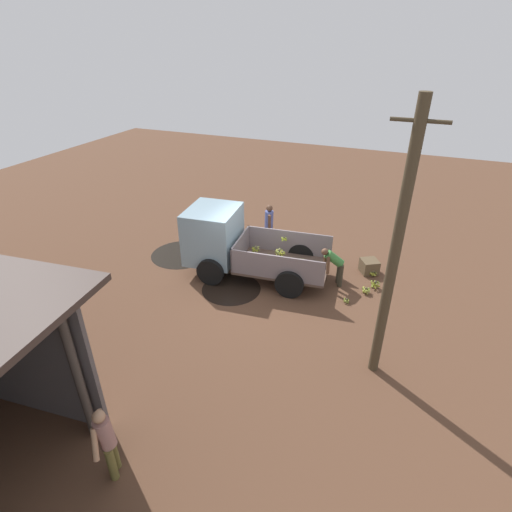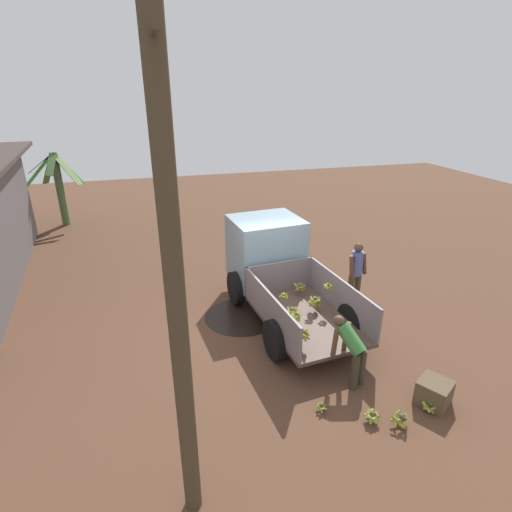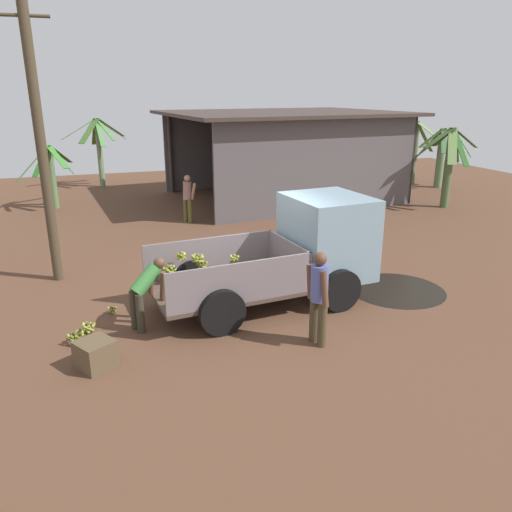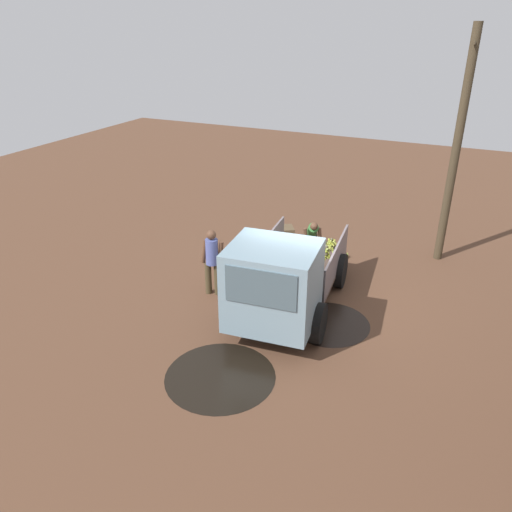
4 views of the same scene
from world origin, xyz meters
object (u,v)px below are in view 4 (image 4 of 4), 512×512
Objects in this scene: banana_bunch_on_ground_1 at (316,238)px; wooden_crate_0 at (285,234)px; utility_pole at (456,150)px; banana_bunch_on_ground_3 at (326,243)px; cargo_truck at (279,283)px; banana_bunch_on_ground_0 at (345,255)px; banana_bunch_on_ground_2 at (292,237)px; person_worker_loading at (312,236)px; person_foreground_visitor at (212,259)px.

banana_bunch_on_ground_1 is 0.93m from wooden_crate_0.
banana_bunch_on_ground_3 is (0.61, -3.03, -2.91)m from utility_pole.
cargo_truck is 25.85× the size of banana_bunch_on_ground_0.
wooden_crate_0 is at bearing -50.16° from banana_bunch_on_ground_2.
utility_pole is at bearing 99.43° from wooden_crate_0.
wooden_crate_0 is at bearing -100.04° from banana_bunch_on_ground_0.
person_worker_loading reaches higher than banana_bunch_on_ground_1.
person_worker_loading is 1.41m from banana_bunch_on_ground_1.
wooden_crate_0 is (0.71, -4.29, -2.80)m from utility_pole.
person_foreground_visitor reaches higher than banana_bunch_on_ground_1.
banana_bunch_on_ground_0 is at bearing 100.68° from person_worker_loading.
cargo_truck is 4.11m from banana_bunch_on_ground_0.
cargo_truck is at bearing -18.09° from person_worker_loading.
cargo_truck is 4.79m from banana_bunch_on_ground_2.
person_worker_loading reaches higher than banana_bunch_on_ground_2.
banana_bunch_on_ground_0 is 2.00m from wooden_crate_0.
utility_pole is 21.90× the size of banana_bunch_on_ground_3.
person_foreground_visitor is 5.22× the size of banana_bunch_on_ground_1.
banana_bunch_on_ground_3 is (-0.45, -0.71, 0.03)m from banana_bunch_on_ground_0.
banana_bunch_on_ground_1 is 1.15× the size of banana_bunch_on_ground_3.
banana_bunch_on_ground_1 is at bearing 102.61° from banana_bunch_on_ground_2.
person_worker_loading is 1.22m from banana_bunch_on_ground_3.
cargo_truck reaches higher than person_foreground_visitor.
person_foreground_visitor is 3.69m from wooden_crate_0.
banana_bunch_on_ground_1 is at bearing -31.31° from person_foreground_visitor.
banana_bunch_on_ground_0 is at bearing -65.50° from utility_pole.
banana_bunch_on_ground_2 is (-1.09, -0.96, -0.63)m from person_worker_loading.
utility_pole is 5.17m from wooden_crate_0.
banana_bunch_on_ground_2 is at bearing -163.92° from person_worker_loading.
banana_bunch_on_ground_0 is 0.65× the size of banana_bunch_on_ground_3.
banana_bunch_on_ground_2 is 1.07m from banana_bunch_on_ground_3.
person_foreground_visitor is at bearing -115.46° from cargo_truck.
cargo_truck is 17.06× the size of banana_bunch_on_ground_2.
person_foreground_visitor is 3.21× the size of wooden_crate_0.
person_worker_loading is at bearing 12.71° from banana_bunch_on_ground_1.
person_worker_loading is (1.65, -3.14, -2.28)m from utility_pole.
banana_bunch_on_ground_3 is (-4.42, -0.32, -0.97)m from cargo_truck.
cargo_truck reaches higher than wooden_crate_0.
banana_bunch_on_ground_0 is at bearing 57.49° from banana_bunch_on_ground_3.
person_foreground_visitor is at bearing -36.04° from banana_bunch_on_ground_0.
cargo_truck is 16.77× the size of banana_bunch_on_ground_3.
banana_bunch_on_ground_2 is (-3.76, 0.59, -0.79)m from person_foreground_visitor.
banana_bunch_on_ground_0 is 0.84m from banana_bunch_on_ground_3.
person_foreground_visitor is 6.14× the size of banana_bunch_on_ground_2.
banana_bunch_on_ground_2 is at bearing 129.84° from wooden_crate_0.
utility_pole is 22.27× the size of banana_bunch_on_ground_2.
banana_bunch_on_ground_1 is at bearing 167.41° from person_worker_loading.
utility_pole is 4.49m from banana_bunch_on_ground_1.
banana_bunch_on_ground_1 is (-0.66, -1.09, 0.05)m from banana_bunch_on_ground_0.
utility_pole reaches higher than person_foreground_visitor.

